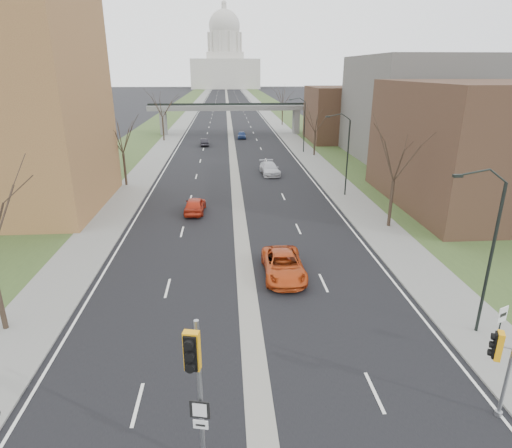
{
  "coord_description": "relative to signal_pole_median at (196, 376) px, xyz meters",
  "views": [
    {
      "loc": [
        -1.11,
        -12.35,
        13.04
      ],
      "look_at": [
        0.68,
        12.87,
        3.88
      ],
      "focal_mm": 30.0,
      "sensor_mm": 36.0,
      "label": 1
    }
  ],
  "objects": [
    {
      "name": "road_surface",
      "position": [
        2.2,
        151.42,
        -4.1
      ],
      "size": [
        20.0,
        600.0,
        0.01
      ],
      "primitive_type": "cube",
      "color": "black",
      "rests_on": "ground"
    },
    {
      "name": "tree_left_c",
      "position": [
        -10.8,
        73.42,
        2.94
      ],
      "size": [
        7.65,
        7.65,
        9.99
      ],
      "color": "#382B21",
      "rests_on": "sidewalk_left"
    },
    {
      "name": "car_right_mid",
      "position": [
        6.76,
        44.07,
        -3.33
      ],
      "size": [
        2.61,
        5.53,
        1.56
      ],
      "primitive_type": "imported",
      "rotation": [
        0.0,
        0.0,
        0.08
      ],
      "color": "silver",
      "rests_on": "ground"
    },
    {
      "name": "grass_verge_left",
      "position": [
        -15.8,
        151.42,
        -4.05
      ],
      "size": [
        8.0,
        600.0,
        0.1
      ],
      "primitive_type": "cube",
      "color": "#2F401D",
      "rests_on": "ground"
    },
    {
      "name": "tree_left_b",
      "position": [
        -10.8,
        39.42,
        2.12
      ],
      "size": [
        6.75,
        6.75,
        8.81
      ],
      "color": "#382B21",
      "rests_on": "sidewalk_left"
    },
    {
      "name": "commercial_block_near",
      "position": [
        26.2,
        29.42,
        1.9
      ],
      "size": [
        16.0,
        20.0,
        12.0
      ],
      "primitive_type": "cube",
      "color": "#493022",
      "rests_on": "ground"
    },
    {
      "name": "commercial_block_mid",
      "position": [
        30.2,
        53.42,
        3.4
      ],
      "size": [
        18.0,
        22.0,
        15.0
      ],
      "primitive_type": "cube",
      "color": "#5E5C56",
      "rests_on": "ground"
    },
    {
      "name": "streetlight_near",
      "position": [
        13.19,
        7.42,
        2.85
      ],
      "size": [
        2.61,
        0.2,
        8.7
      ],
      "color": "black",
      "rests_on": "sidewalk_right"
    },
    {
      "name": "median_strip",
      "position": [
        2.2,
        151.42,
        -4.1
      ],
      "size": [
        1.2,
        600.0,
        0.02
      ],
      "primitive_type": "cube",
      "color": "gray",
      "rests_on": "ground"
    },
    {
      "name": "grass_verge_right",
      "position": [
        20.2,
        151.42,
        -4.05
      ],
      "size": [
        8.0,
        600.0,
        0.1
      ],
      "primitive_type": "cube",
      "color": "#2F401D",
      "rests_on": "ground"
    },
    {
      "name": "tree_right_b",
      "position": [
        15.2,
        56.42,
        1.72
      ],
      "size": [
        6.3,
        6.3,
        8.22
      ],
      "color": "#382B21",
      "rests_on": "sidewalk_right"
    },
    {
      "name": "speed_limit_sign",
      "position": [
        13.47,
        5.09,
        -2.03
      ],
      "size": [
        0.57,
        0.28,
        2.84
      ],
      "rotation": [
        0.0,
        0.0,
        0.42
      ],
      "color": "black",
      "rests_on": "sidewalk_right"
    },
    {
      "name": "streetlight_far",
      "position": [
        13.19,
        59.42,
        2.85
      ],
      "size": [
        2.61,
        0.2,
        8.7
      ],
      "color": "black",
      "rests_on": "sidewalk_right"
    },
    {
      "name": "capitol",
      "position": [
        2.2,
        321.42,
        14.5
      ],
      "size": [
        48.0,
        42.0,
        55.75
      ],
      "color": "beige",
      "rests_on": "ground"
    },
    {
      "name": "streetlight_mid",
      "position": [
        13.19,
        33.42,
        2.85
      ],
      "size": [
        2.61,
        0.2,
        8.7
      ],
      "color": "black",
      "rests_on": "sidewalk_right"
    },
    {
      "name": "commercial_block_far",
      "position": [
        24.2,
        71.42,
        0.9
      ],
      "size": [
        14.0,
        14.0,
        10.0
      ],
      "primitive_type": "cube",
      "color": "#493022",
      "rests_on": "ground"
    },
    {
      "name": "signal_pole_right",
      "position": [
        11.46,
        1.73,
        -0.63
      ],
      "size": [
        0.88,
        1.23,
        5.31
      ],
      "rotation": [
        0.0,
        0.0,
        -0.43
      ],
      "color": "gray",
      "rests_on": "ground"
    },
    {
      "name": "tree_right_c",
      "position": [
        15.2,
        96.42,
        2.94
      ],
      "size": [
        7.65,
        7.65,
        9.99
      ],
      "color": "#382B21",
      "rests_on": "sidewalk_right"
    },
    {
      "name": "car_left_far",
      "position": [
        -2.76,
        67.27,
        -3.45
      ],
      "size": [
        1.71,
        4.05,
        1.3
      ],
      "primitive_type": "imported",
      "rotation": [
        0.0,
        0.0,
        3.23
      ],
      "color": "black",
      "rests_on": "ground"
    },
    {
      "name": "sidewalk_right",
      "position": [
        14.2,
        151.42,
        -4.04
      ],
      "size": [
        4.0,
        600.0,
        0.12
      ],
      "primitive_type": "cube",
      "color": "gray",
      "rests_on": "ground"
    },
    {
      "name": "car_right_far",
      "position": [
        4.35,
        75.45,
        -3.4
      ],
      "size": [
        1.78,
        4.16,
        1.4
      ],
      "primitive_type": "imported",
      "rotation": [
        0.0,
        0.0,
        -0.03
      ],
      "color": "navy",
      "rests_on": "ground"
    },
    {
      "name": "signal_pole_median",
      "position": [
        0.0,
        0.0,
        0.0
      ],
      "size": [
        0.74,
        0.98,
        5.89
      ],
      "rotation": [
        0.0,
        0.0,
        -0.21
      ],
      "color": "gray",
      "rests_on": "ground"
    },
    {
      "name": "car_left_near",
      "position": [
        -2.0,
        28.62,
        -3.33
      ],
      "size": [
        2.05,
        4.62,
        1.55
      ],
      "primitive_type": "imported",
      "rotation": [
        0.0,
        0.0,
        3.09
      ],
      "color": "#B02914",
      "rests_on": "ground"
    },
    {
      "name": "sidewalk_left",
      "position": [
        -9.8,
        151.42,
        -4.04
      ],
      "size": [
        4.0,
        600.0,
        0.12
      ],
      "primitive_type": "cube",
      "color": "gray",
      "rests_on": "ground"
    },
    {
      "name": "ground",
      "position": [
        2.2,
        1.42,
        -4.1
      ],
      "size": [
        700.0,
        700.0,
        0.0
      ],
      "primitive_type": "plane",
      "color": "black",
      "rests_on": "ground"
    },
    {
      "name": "pedestrian_bridge",
      "position": [
        2.2,
        81.42,
        0.74
      ],
      "size": [
        34.0,
        3.0,
        6.45
      ],
      "color": "slate",
      "rests_on": "ground"
    },
    {
      "name": "tree_right_a",
      "position": [
        15.2,
        23.42,
        2.53
      ],
      "size": [
        7.2,
        7.2,
        9.4
      ],
      "color": "#382B21",
      "rests_on": "sidewalk_right"
    },
    {
      "name": "car_right_near",
      "position": [
        4.74,
        14.65,
        -3.32
      ],
      "size": [
        2.63,
        5.67,
        1.57
      ],
      "primitive_type": "imported",
      "rotation": [
        0.0,
        0.0,
        -0.0
      ],
      "color": "#B73E13",
      "rests_on": "ground"
    }
  ]
}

